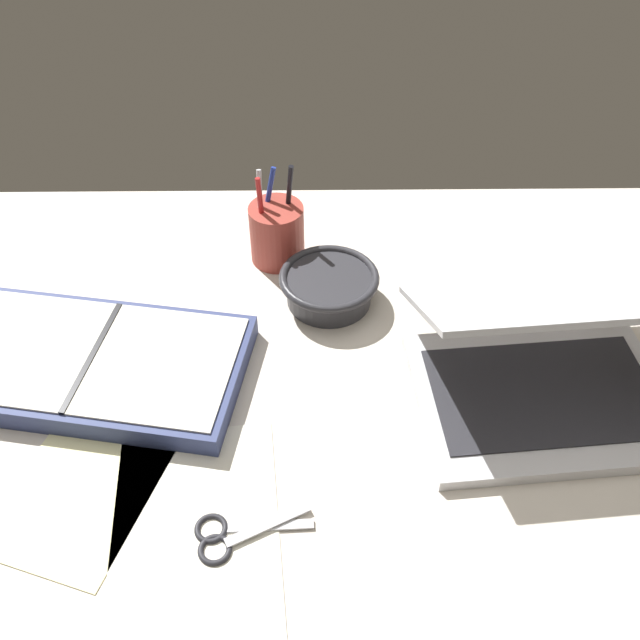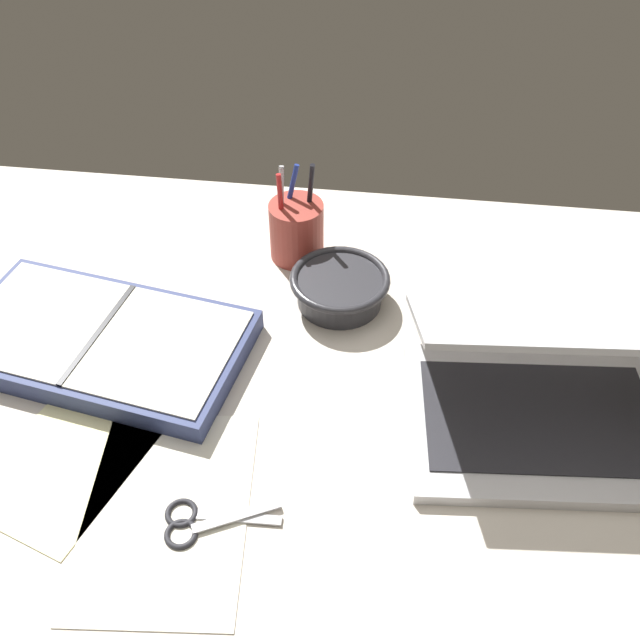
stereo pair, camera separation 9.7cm
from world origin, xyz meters
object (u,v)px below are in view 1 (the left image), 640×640
Objects in this scene: laptop at (543,364)px; pen_cup at (277,233)px; bowl at (329,286)px; scissors at (228,535)px; planner at (95,364)px.

laptop is 2.10× the size of pen_cup.
bowl is at bearing -52.02° from pen_cup.
scissors is (-4.11, -50.56, -4.73)cm from pen_cup.
planner is (-32.50, -14.66, -1.09)cm from bowl.
planner is at bearing -133.96° from pen_cup.
laptop reaches higher than pen_cup.
pen_cup reaches higher than bowl.
bowl reaches higher than planner.
bowl is 0.89× the size of pen_cup.
pen_cup reaches higher than planner.
laptop is at bearing 6.25° from planner.
bowl is 13.53cm from pen_cup.
bowl is 0.35× the size of planner.
scissors is (-12.33, -40.04, -2.52)cm from bowl.
planner is 3.19× the size of scissors.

